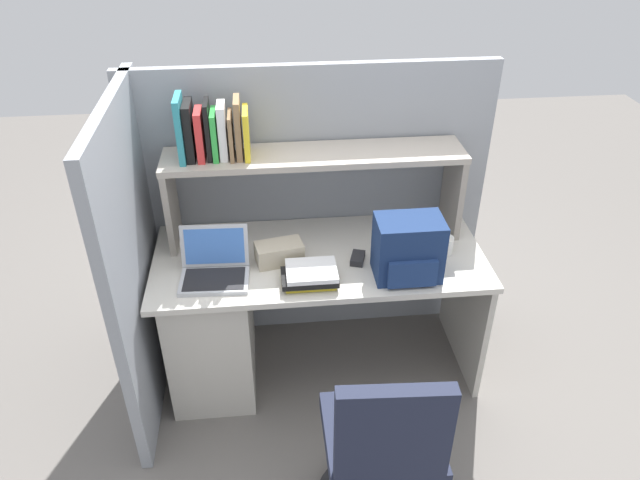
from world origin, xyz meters
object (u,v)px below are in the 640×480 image
at_px(laptop, 215,267).
at_px(backpack, 408,249).
at_px(tissue_box, 279,253).
at_px(computer_mouse, 358,258).
at_px(office_chair, 382,459).
at_px(paper_cup, 445,245).

height_order(laptop, backpack, backpack).
relative_size(backpack, tissue_box, 1.36).
bearing_deg(backpack, laptop, 174.81).
relative_size(laptop, backpack, 1.07).
relative_size(backpack, computer_mouse, 2.88).
distance_m(laptop, office_chair, 1.11).
height_order(computer_mouse, paper_cup, paper_cup).
height_order(paper_cup, tissue_box, tissue_box).
bearing_deg(paper_cup, office_chair, -117.28).
distance_m(computer_mouse, paper_cup, 0.43).
bearing_deg(tissue_box, computer_mouse, -16.22).
bearing_deg(laptop, paper_cup, 4.05).
height_order(computer_mouse, office_chair, office_chair).
bearing_deg(laptop, backpack, -5.19).
distance_m(computer_mouse, office_chair, 0.93).
xyz_separation_m(paper_cup, office_chair, (-0.46, -0.89, -0.38)).
relative_size(paper_cup, tissue_box, 0.40).
bearing_deg(laptop, computer_mouse, 4.50).
relative_size(laptop, paper_cup, 3.60).
bearing_deg(computer_mouse, backpack, -15.57).
xyz_separation_m(laptop, office_chair, (0.64, -0.81, -0.39)).
distance_m(laptop, computer_mouse, 0.67).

